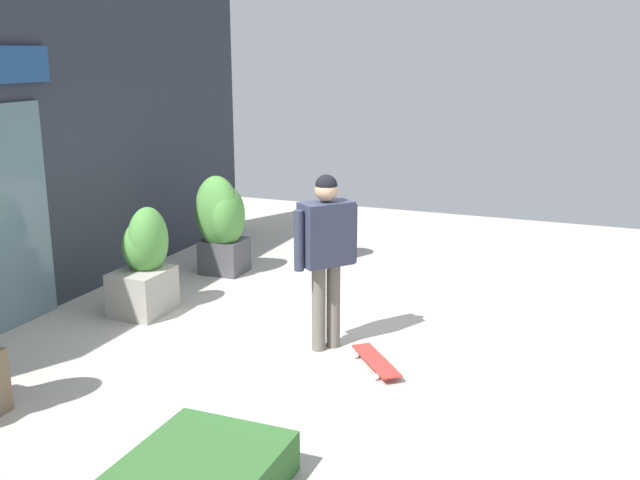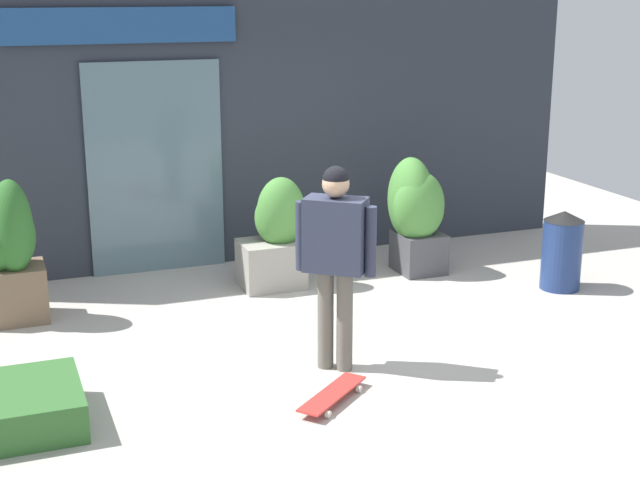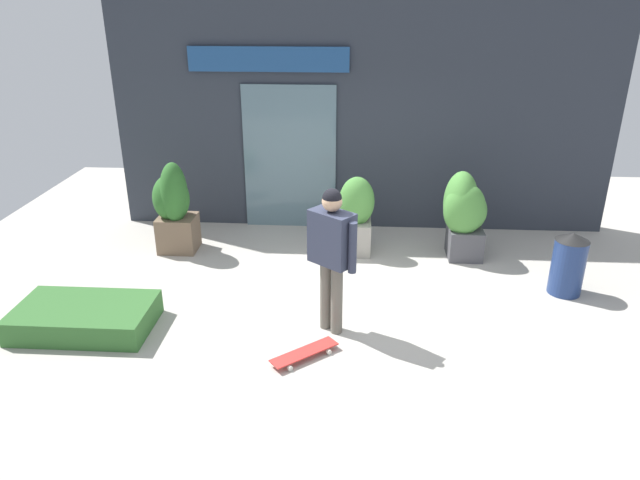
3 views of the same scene
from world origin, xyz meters
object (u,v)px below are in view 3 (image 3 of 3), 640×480
planter_box_mid (173,205)px  skateboarder (332,246)px  trash_bin (568,263)px  skateboard (304,353)px  planter_box_right (464,213)px  planter_box_left (353,216)px

planter_box_mid → skateboarder: bearing=-41.1°
trash_bin → skateboarder: bearing=-159.9°
skateboarder → trash_bin: 3.16m
skateboard → planter_box_right: planter_box_right is taller
skateboarder → skateboard: size_ratio=2.37×
skateboarder → planter_box_right: size_ratio=1.32×
planter_box_mid → trash_bin: planter_box_mid is taller
planter_box_right → planter_box_mid: 4.13m
planter_box_left → trash_bin: (2.69, -1.10, -0.16)m
skateboard → trash_bin: (3.16, 1.64, 0.35)m
trash_bin → planter_box_left: bearing=157.8°
skateboarder → planter_box_left: skateboarder is taller
skateboarder → planter_box_mid: bearing=-92.8°
skateboard → planter_box_left: size_ratio=0.61×
planter_box_left → trash_bin: size_ratio=1.41×
skateboarder → planter_box_left: size_ratio=1.45×
skateboarder → planter_box_mid: (-2.37, 2.07, -0.32)m
planter_box_left → planter_box_right: planter_box_right is taller
planter_box_mid → trash_bin: size_ratio=1.64×
planter_box_left → planter_box_mid: planter_box_mid is taller
skateboarder → planter_box_mid: skateboarder is taller
skateboard → planter_box_mid: bearing=-91.2°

